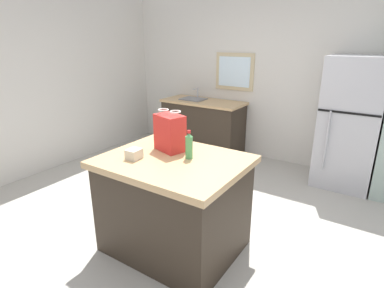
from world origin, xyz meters
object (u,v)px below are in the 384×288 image
Objects in this scene: refrigerator at (350,123)px; bottle at (189,146)px; shopping_bag at (170,133)px; small_box at (134,154)px; kitchen_island at (174,204)px.

bottle is (-0.99, -2.30, 0.17)m from refrigerator.
small_box is (-0.13, -0.35, -0.13)m from shopping_bag.
shopping_bag is 0.28m from bottle.
kitchen_island is at bearing -142.38° from bottle.
refrigerator is at bearing 65.31° from kitchen_island.
small_box is (-1.38, -2.57, 0.10)m from refrigerator.
bottle is at bearing 34.92° from small_box.
small_box is (-0.28, -0.19, 0.49)m from kitchen_island.
refrigerator reaches higher than bottle.
kitchen_island is at bearing -114.69° from refrigerator.
shopping_bag is at bearing 69.80° from small_box.
refrigerator reaches higher than small_box.
shopping_bag is at bearing 133.94° from kitchen_island.
bottle is (0.26, -0.08, -0.06)m from shopping_bag.
kitchen_island is 4.86× the size of bottle.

